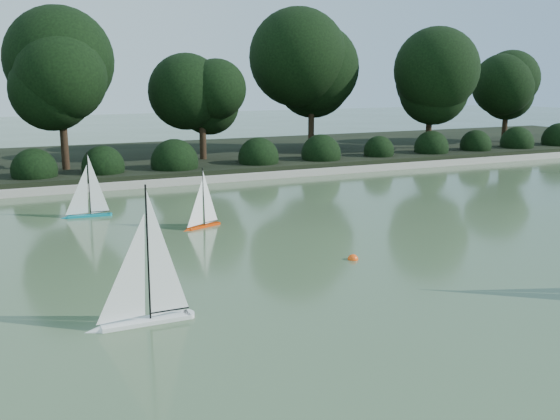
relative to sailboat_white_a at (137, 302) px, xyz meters
name	(u,v)px	position (x,y,z in m)	size (l,w,h in m)	color
ground	(386,288)	(3.29, -0.10, -0.27)	(80.00, 80.00, 0.00)	#3B4C2D
pond_coping	(194,180)	(3.29, 8.90, -0.18)	(40.00, 0.35, 0.18)	gray
far_bank	(158,159)	(3.29, 12.90, -0.12)	(40.00, 8.00, 0.30)	black
tree_line	(208,80)	(4.52, 11.33, 2.37)	(26.31, 3.93, 4.39)	black
shrub_hedge	(184,162)	(3.29, 9.80, 0.18)	(29.10, 1.10, 1.10)	black
sailboat_white_a	(137,302)	(0.00, 0.00, 0.00)	(1.26, 0.21, 1.72)	silver
sailboat_orange	(201,218)	(2.01, 4.15, -0.08)	(0.84, 0.44, 1.19)	red
sailboat_teal	(84,206)	(0.16, 5.97, -0.05)	(1.02, 0.25, 1.39)	#097887
race_buoy	(353,259)	(3.56, 1.22, -0.27)	(0.16, 0.16, 0.16)	#FE490D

